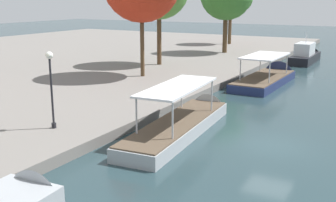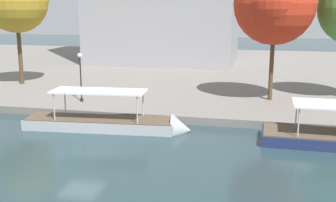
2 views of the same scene
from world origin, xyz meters
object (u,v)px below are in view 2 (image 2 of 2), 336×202
Objects in this scene: tour_boat_2 at (113,125)px; tree_2 at (275,5)px; lamp_post at (80,71)px; tree_4 at (16,3)px.

tour_boat_2 is 1.03× the size of tree_2.
tree_4 is (-10.42, 7.05, 6.04)m from lamp_post.
tour_boat_2 is 22.12m from tree_4.
tree_4 reaches higher than tree_2.
tree_4 is at bearing 135.64° from tour_boat_2.
tree_4 is at bearing 174.30° from tree_2.
tree_2 is at bearing 14.66° from lamp_post.
tree_2 reaches higher than lamp_post.
lamp_post is (-5.12, 5.75, 3.12)m from tour_boat_2.
tree_2 is (11.51, 10.10, 8.86)m from tour_boat_2.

